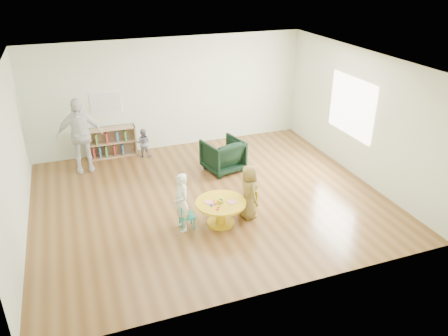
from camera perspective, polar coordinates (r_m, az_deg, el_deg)
name	(u,v)px	position (r m, az deg, el deg)	size (l,w,h in m)	color
room	(208,111)	(8.32, -2.15, 7.47)	(7.10, 7.00, 2.80)	brown
activity_table	(221,209)	(8.10, -0.44, -5.32)	(0.93, 0.93, 0.51)	gold
kid_chair_left	(185,215)	(8.03, -5.17, -6.17)	(0.28, 0.28, 0.51)	teal
kid_chair_right	(249,202)	(8.41, 3.27, -4.43)	(0.37, 0.37, 0.53)	gold
bookshelf	(111,142)	(11.21, -14.58, 3.26)	(1.20, 0.30, 0.75)	#A27E5A
alphabet_poster	(106,103)	(11.00, -15.16, 8.24)	(0.74, 0.01, 0.54)	white
armchair	(223,155)	(10.10, -0.14, 1.68)	(0.81, 0.83, 0.76)	black
child_left	(182,202)	(7.87, -5.56, -4.50)	(0.41, 0.27, 1.11)	white
child_right	(249,192)	(8.23, 3.24, -3.12)	(0.52, 0.34, 1.07)	gold
toddler	(143,143)	(11.00, -10.49, 3.25)	(0.36, 0.28, 0.73)	#171739
adult_caretaker	(80,135)	(10.44, -18.32, 4.07)	(1.02, 0.43, 1.74)	silver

